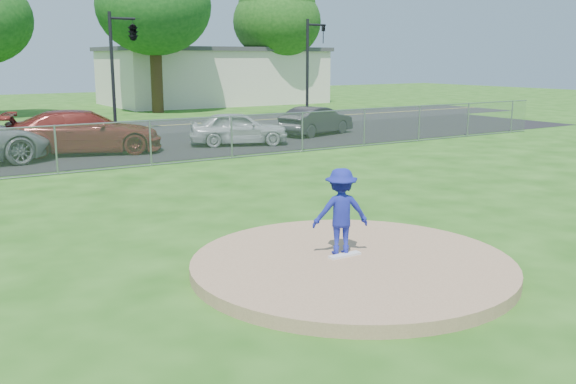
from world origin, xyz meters
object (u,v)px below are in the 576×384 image
at_px(parked_car_darkred, 85,132).
at_px(traffic_signal_right, 311,61).
at_px(parked_car_pearl, 239,128).
at_px(tree_far_right, 277,10).
at_px(traffic_signal_center, 131,34).
at_px(parked_car_charcoal, 317,121).
at_px(pitcher, 341,212).
at_px(commercial_building, 214,75).

bearing_deg(parked_car_darkred, traffic_signal_right, -50.69).
bearing_deg(traffic_signal_right, parked_car_pearl, -140.24).
bearing_deg(parked_car_darkred, parked_car_pearl, -82.21).
xyz_separation_m(parked_car_darkred, parked_car_pearl, (5.97, -0.92, -0.12)).
bearing_deg(tree_far_right, traffic_signal_center, -140.96).
distance_m(traffic_signal_right, parked_car_charcoal, 7.30).
height_order(parked_car_darkred, parked_car_charcoal, parked_car_darkred).
relative_size(pitcher, parked_car_charcoal, 0.38).
height_order(tree_far_right, traffic_signal_center, tree_far_right).
height_order(commercial_building, pitcher, commercial_building).
relative_size(commercial_building, tree_far_right, 1.53).
distance_m(commercial_building, pitcher, 40.91).
xyz_separation_m(commercial_building, parked_car_darkred, (-16.04, -22.00, -1.34)).
xyz_separation_m(commercial_building, traffic_signal_right, (-1.76, -16.00, 1.20)).
xyz_separation_m(pitcher, parked_car_pearl, (5.90, 14.72, -0.25)).
height_order(commercial_building, parked_car_charcoal, commercial_building).
bearing_deg(tree_far_right, commercial_building, 143.13).
relative_size(parked_car_darkred, parked_car_pearl, 1.39).
bearing_deg(parked_car_pearl, pitcher, 179.37).
distance_m(traffic_signal_right, parked_car_darkred, 15.69).
bearing_deg(pitcher, traffic_signal_center, -77.36).
relative_size(tree_far_right, traffic_signal_right, 1.92).
height_order(traffic_signal_center, traffic_signal_right, same).
relative_size(parked_car_pearl, parked_car_charcoal, 1.01).
xyz_separation_m(traffic_signal_right, pitcher, (-14.22, -21.64, -2.42)).
relative_size(traffic_signal_center, parked_car_charcoal, 1.42).
height_order(traffic_signal_right, parked_car_charcoal, traffic_signal_right).
bearing_deg(parked_car_charcoal, traffic_signal_center, 32.70).
distance_m(tree_far_right, parked_car_darkred, 28.31).
relative_size(traffic_signal_right, pitcher, 3.76).
relative_size(commercial_building, parked_car_darkred, 2.95).
relative_size(tree_far_right, parked_car_charcoal, 2.72).
relative_size(traffic_signal_center, parked_car_darkred, 1.01).
height_order(traffic_signal_right, pitcher, traffic_signal_right).
bearing_deg(parked_car_pearl, traffic_signal_right, -29.02).
height_order(traffic_signal_center, parked_car_pearl, traffic_signal_center).
xyz_separation_m(traffic_signal_right, parked_car_darkred, (-14.28, -6.00, -2.55)).
relative_size(tree_far_right, parked_car_pearl, 2.68).
distance_m(traffic_signal_right, pitcher, 26.00).
bearing_deg(traffic_signal_right, tree_far_right, 66.09).
height_order(traffic_signal_center, parked_car_charcoal, traffic_signal_center).
xyz_separation_m(traffic_signal_center, pitcher, (-3.95, -21.64, -3.67)).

